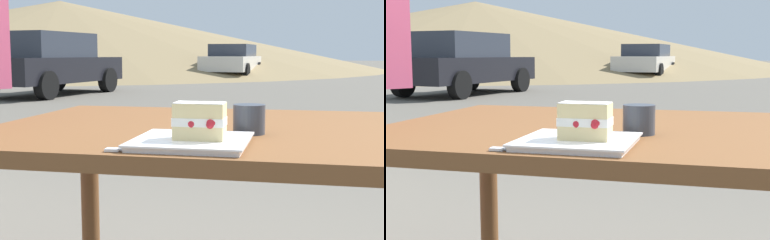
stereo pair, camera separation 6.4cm
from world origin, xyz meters
The scene contains 8 objects.
patio_table centered at (0.00, 0.00, 0.66)m, with size 1.45×0.97×0.75m.
dessert_plate centered at (-0.09, -0.33, 0.76)m, with size 0.26×0.26×0.02m.
cake_slice centered at (-0.07, -0.34, 0.81)m, with size 0.11×0.07×0.08m.
dessert_fork centered at (-0.18, -0.44, 0.76)m, with size 0.17×0.03×0.01m.
coffee_cup centered at (0.02, -0.13, 0.79)m, with size 0.08×0.08×0.08m.
parked_car_near centered at (-5.71, 10.03, 0.75)m, with size 2.24×4.19×1.45m.
parked_car_far centered at (-2.65, 19.34, 0.72)m, with size 2.07×4.19×1.34m.
distant_hill centered at (-16.05, 32.01, 2.25)m, with size 42.16×42.16×4.50m.
Camera 2 is at (0.22, -1.47, 0.96)m, focal length 49.49 mm.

